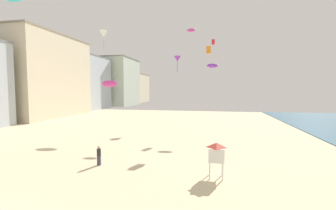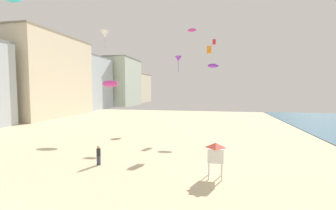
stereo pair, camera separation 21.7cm
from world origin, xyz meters
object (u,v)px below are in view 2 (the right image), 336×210
(lifeguard_stand, at_px, (215,153))
(kite_purple_delta, at_px, (178,59))
(kite_magenta_parafoil, at_px, (110,84))
(kite_purple_parafoil, at_px, (213,66))
(kite_flyer, at_px, (99,154))
(kite_magenta_parafoil_2, at_px, (192,30))
(kite_white_delta, at_px, (105,34))
(kite_red_box, at_px, (214,42))
(kite_orange_box, at_px, (209,50))

(lifeguard_stand, height_order, kite_purple_delta, kite_purple_delta)
(kite_magenta_parafoil, bearing_deg, kite_purple_parafoil, 18.34)
(kite_flyer, height_order, lifeguard_stand, lifeguard_stand)
(kite_magenta_parafoil_2, bearing_deg, lifeguard_stand, -79.48)
(kite_white_delta, distance_m, kite_red_box, 21.11)
(kite_white_delta, height_order, kite_orange_box, kite_white_delta)
(kite_magenta_parafoil, height_order, kite_purple_delta, kite_purple_delta)
(kite_flyer, bearing_deg, kite_magenta_parafoil_2, -56.22)
(kite_flyer, xyz_separation_m, kite_purple_parafoil, (9.24, 16.24, 8.86))
(kite_purple_delta, relative_size, kite_red_box, 3.49)
(kite_white_delta, xyz_separation_m, kite_purple_delta, (14.49, -0.31, -5.18))
(kite_magenta_parafoil, distance_m, kite_magenta_parafoil_2, 15.81)
(kite_magenta_parafoil, height_order, kite_orange_box, kite_orange_box)
(lifeguard_stand, height_order, kite_magenta_parafoil_2, kite_magenta_parafoil_2)
(lifeguard_stand, relative_size, kite_magenta_parafoil, 1.10)
(lifeguard_stand, bearing_deg, kite_magenta_parafoil, 144.85)
(lifeguard_stand, height_order, kite_red_box, kite_red_box)
(lifeguard_stand, distance_m, kite_red_box, 25.96)
(kite_white_delta, bearing_deg, kite_orange_box, -27.48)
(kite_flyer, bearing_deg, kite_purple_parafoil, -69.56)
(kite_magenta_parafoil, bearing_deg, kite_red_box, 36.72)
(kite_orange_box, relative_size, kite_red_box, 1.15)
(kite_white_delta, bearing_deg, kite_flyer, -64.34)
(kite_white_delta, height_order, kite_purple_delta, kite_white_delta)
(kite_purple_delta, bearing_deg, kite_flyer, -97.14)
(kite_purple_parafoil, bearing_deg, kite_flyer, -119.63)
(kite_magenta_parafoil, relative_size, kite_purple_delta, 0.81)
(lifeguard_stand, xyz_separation_m, kite_magenta_parafoil, (-14.17, 12.43, 5.31))
(kite_white_delta, relative_size, kite_purple_parafoil, 2.34)
(lifeguard_stand, bearing_deg, kite_orange_box, 99.72)
(kite_magenta_parafoil, distance_m, kite_purple_delta, 14.95)
(kite_flyer, xyz_separation_m, kite_magenta_parafoil, (-4.56, 11.67, 6.23))
(kite_magenta_parafoil, distance_m, kite_red_box, 18.71)
(kite_red_box, bearing_deg, kite_orange_box, -93.90)
(kite_orange_box, bearing_deg, kite_purple_delta, 119.39)
(kite_flyer, relative_size, kite_red_box, 2.02)
(kite_magenta_parafoil_2, distance_m, kite_purple_parafoil, 7.87)
(kite_purple_delta, distance_m, kite_red_box, 6.98)
(kite_magenta_parafoil, height_order, kite_red_box, kite_red_box)
(kite_magenta_parafoil, xyz_separation_m, kite_magenta_parafoil_2, (10.35, 8.16, 8.73))
(kite_purple_parafoil, bearing_deg, kite_magenta_parafoil_2, 133.77)
(kite_flyer, xyz_separation_m, kite_orange_box, (8.72, 13.47, 10.64))
(kite_flyer, distance_m, kite_red_box, 27.38)
(kite_flyer, distance_m, kite_purple_delta, 26.27)
(kite_red_box, bearing_deg, kite_purple_parafoil, -90.66)
(kite_magenta_parafoil_2, xyz_separation_m, kite_orange_box, (2.93, -6.36, -4.32))
(kite_magenta_parafoil, relative_size, kite_magenta_parafoil_2, 1.69)
(lifeguard_stand, relative_size, kite_magenta_parafoil_2, 1.86)
(kite_magenta_parafoil_2, distance_m, kite_red_box, 4.42)
(kite_magenta_parafoil, height_order, kite_magenta_parafoil_2, kite_magenta_parafoil_2)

